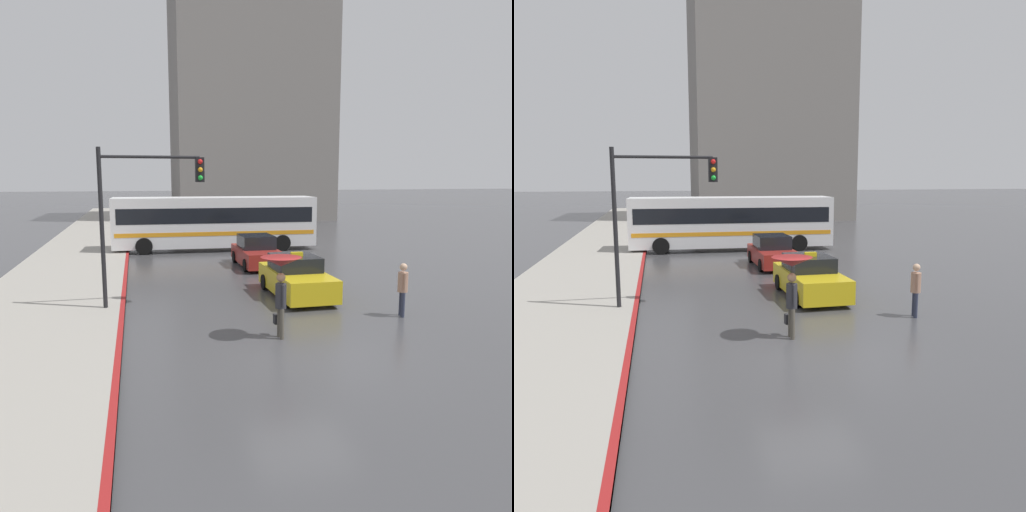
% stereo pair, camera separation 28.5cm
% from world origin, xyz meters
% --- Properties ---
extents(ground_plane, '(300.00, 300.00, 0.00)m').
position_xyz_m(ground_plane, '(0.00, 0.00, 0.00)').
color(ground_plane, '#424244').
extents(taxi, '(1.91, 4.32, 1.65)m').
position_xyz_m(taxi, '(1.84, 6.04, 0.69)').
color(taxi, gold).
rests_on(taxi, ground_plane).
extents(sedan_red, '(1.91, 4.25, 1.52)m').
position_xyz_m(sedan_red, '(1.92, 12.51, 0.69)').
color(sedan_red, maroon).
rests_on(sedan_red, ground_plane).
extents(city_bus, '(12.05, 3.07, 3.17)m').
position_xyz_m(city_bus, '(0.79, 18.52, 1.76)').
color(city_bus, silver).
rests_on(city_bus, ground_plane).
extents(pedestrian_with_umbrella, '(1.12, 1.12, 2.25)m').
position_xyz_m(pedestrian_with_umbrella, '(-0.09, 1.48, 1.84)').
color(pedestrian_with_umbrella, '#4C473D').
rests_on(pedestrian_with_umbrella, ground_plane).
extents(pedestrian_man, '(0.38, 0.46, 1.70)m').
position_xyz_m(pedestrian_man, '(4.25, 2.66, 1.01)').
color(pedestrian_man, '#2D3347').
rests_on(pedestrian_man, ground_plane).
extents(traffic_light, '(3.38, 0.38, 5.30)m').
position_xyz_m(traffic_light, '(-3.53, 5.45, 3.69)').
color(traffic_light, black).
rests_on(traffic_light, ground_plane).
extents(building_tower_near, '(15.61, 11.53, 24.40)m').
position_xyz_m(building_tower_near, '(8.05, 41.38, 12.20)').
color(building_tower_near, gray).
rests_on(building_tower_near, ground_plane).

